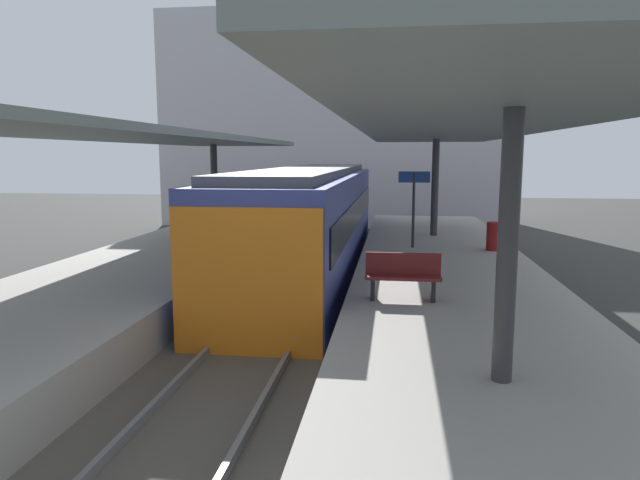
% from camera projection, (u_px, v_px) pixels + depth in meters
% --- Properties ---
extents(ground_plane, '(80.00, 80.00, 0.00)m').
position_uv_depth(ground_plane, '(276.00, 327.00, 12.26)').
color(ground_plane, '#383835').
extents(platform_left, '(4.40, 28.00, 1.00)m').
position_uv_depth(platform_left, '(109.00, 299.00, 12.68)').
color(platform_left, '#ADA8A0').
rests_on(platform_left, ground_plane).
extents(platform_right, '(4.40, 28.00, 1.00)m').
position_uv_depth(platform_right, '(457.00, 311.00, 11.69)').
color(platform_right, '#ADA8A0').
rests_on(platform_right, ground_plane).
extents(track_ballast, '(3.20, 28.00, 0.20)m').
position_uv_depth(track_ballast, '(276.00, 323.00, 12.24)').
color(track_ballast, '#59544C').
rests_on(track_ballast, ground_plane).
extents(rail_near_side, '(0.08, 28.00, 0.14)m').
position_uv_depth(rail_near_side, '(243.00, 314.00, 12.31)').
color(rail_near_side, slate).
rests_on(rail_near_side, track_ballast).
extents(rail_far_side, '(0.08, 28.00, 0.14)m').
position_uv_depth(rail_far_side, '(309.00, 316.00, 12.12)').
color(rail_far_side, slate).
rests_on(rail_far_side, track_ballast).
extents(commuter_train, '(2.78, 15.30, 3.10)m').
position_uv_depth(commuter_train, '(312.00, 220.00, 17.17)').
color(commuter_train, '#38428C').
rests_on(commuter_train, track_ballast).
extents(canopy_left, '(4.18, 21.00, 3.21)m').
position_uv_depth(canopy_left, '(130.00, 137.00, 13.52)').
color(canopy_left, '#333335').
rests_on(canopy_left, platform_left).
extents(canopy_right, '(4.18, 21.00, 3.36)m').
position_uv_depth(canopy_right, '(456.00, 129.00, 12.51)').
color(canopy_right, '#333335').
rests_on(canopy_right, platform_right).
extents(platform_bench, '(1.40, 0.41, 0.86)m').
position_uv_depth(platform_bench, '(403.00, 275.00, 10.59)').
color(platform_bench, black).
rests_on(platform_bench, platform_right).
extents(platform_sign, '(0.90, 0.08, 2.21)m').
position_uv_depth(platform_sign, '(414.00, 192.00, 16.41)').
color(platform_sign, '#262628').
rests_on(platform_sign, platform_right).
extents(litter_bin, '(0.44, 0.44, 0.80)m').
position_uv_depth(litter_bin, '(494.00, 236.00, 16.08)').
color(litter_bin, maroon).
rests_on(litter_bin, platform_right).
extents(passenger_near_bench, '(0.36, 0.36, 1.71)m').
position_uv_depth(passenger_near_bench, '(197.00, 211.00, 18.21)').
color(passenger_near_bench, maroon).
rests_on(passenger_near_bench, platform_left).
extents(station_building_backdrop, '(18.00, 6.00, 11.00)m').
position_uv_depth(station_building_backdrop, '(337.00, 122.00, 31.16)').
color(station_building_backdrop, '#B7B2B7').
rests_on(station_building_backdrop, ground_plane).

